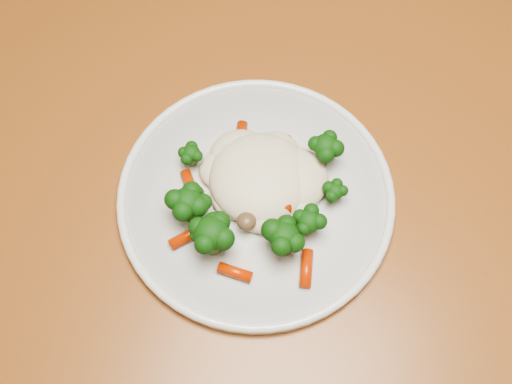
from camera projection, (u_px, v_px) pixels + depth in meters
The scene contains 3 objects.
dining_table at pixel (328, 219), 0.80m from camera, with size 1.25×0.84×0.75m.
plate at pixel (256, 197), 0.70m from camera, with size 0.30×0.30×0.01m, color silver.
meal at pixel (251, 195), 0.67m from camera, with size 0.19×0.18×0.05m.
Camera 1 is at (-0.13, -0.23, 1.39)m, focal length 45.00 mm.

